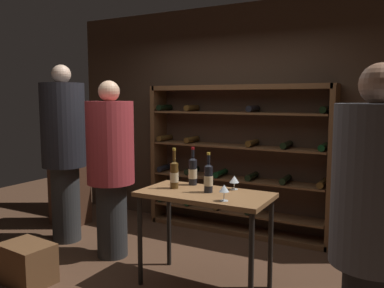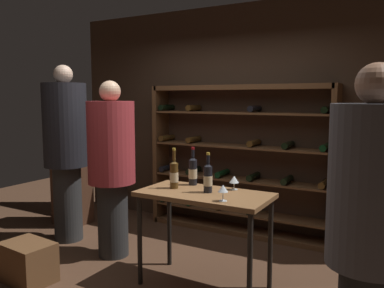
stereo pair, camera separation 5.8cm
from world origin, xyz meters
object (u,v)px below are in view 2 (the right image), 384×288
at_px(wine_crate, 28,262).
at_px(tasting_table, 204,204).
at_px(wine_glass_stemmed_left, 234,180).
at_px(display_cabinet, 71,168).
at_px(wine_bottle_green_slim, 174,174).
at_px(wine_bottle_red_label, 208,178).
at_px(wine_glass_stemmed_right, 223,189).
at_px(wine_bottle_black_capsule, 193,171).
at_px(person_host_in_suit, 66,145).
at_px(person_guest_plum_blouse, 112,162).
at_px(wine_rack, 237,161).
at_px(person_bystander_dark_jacket, 370,223).

bearing_deg(wine_crate, tasting_table, 25.98).
bearing_deg(wine_glass_stemmed_left, display_cabinet, 168.48).
relative_size(wine_bottle_green_slim, wine_glass_stemmed_left, 2.92).
relative_size(tasting_table, wine_bottle_red_label, 3.26).
relative_size(display_cabinet, wine_bottle_green_slim, 4.06).
height_order(tasting_table, wine_glass_stemmed_right, wine_glass_stemmed_right).
bearing_deg(wine_bottle_red_label, tasting_table, -141.99).
bearing_deg(wine_bottle_black_capsule, person_host_in_suit, 178.56).
bearing_deg(person_guest_plum_blouse, wine_rack, 17.88).
bearing_deg(person_guest_plum_blouse, person_bystander_dark_jacket, -59.48).
distance_m(tasting_table, wine_crate, 1.74).
distance_m(wine_rack, person_bystander_dark_jacket, 2.89).
bearing_deg(wine_glass_stemmed_right, person_host_in_suit, 168.54).
height_order(wine_rack, wine_bottle_green_slim, wine_rack).
relative_size(person_host_in_suit, wine_bottle_red_label, 5.84).
height_order(person_host_in_suit, wine_crate, person_host_in_suit).
xyz_separation_m(person_guest_plum_blouse, person_host_in_suit, (-0.79, 0.11, 0.12)).
distance_m(person_guest_plum_blouse, wine_crate, 1.25).
height_order(person_bystander_dark_jacket, wine_bottle_red_label, person_bystander_dark_jacket).
relative_size(person_guest_plum_blouse, person_bystander_dark_jacket, 1.00).
bearing_deg(wine_crate, wine_glass_stemmed_right, 16.81).
bearing_deg(wine_bottle_red_label, wine_glass_stemmed_right, -40.65).
xyz_separation_m(tasting_table, wine_crate, (-1.47, -0.72, -0.58)).
relative_size(wine_rack, wine_crate, 4.92).
bearing_deg(person_guest_plum_blouse, wine_glass_stemmed_left, -36.56).
relative_size(wine_crate, wine_bottle_red_label, 1.35).
bearing_deg(tasting_table, person_bystander_dark_jacket, -29.20).
distance_m(person_bystander_dark_jacket, wine_crate, 3.01).
bearing_deg(wine_rack, display_cabinet, -160.51).
relative_size(tasting_table, wine_bottle_black_capsule, 3.18).
distance_m(wine_bottle_green_slim, wine_glass_stemmed_left, 0.55).
relative_size(person_bystander_dark_jacket, wine_bottle_red_label, 5.28).
xyz_separation_m(wine_rack, wine_bottle_black_capsule, (0.09, -1.28, 0.08)).
bearing_deg(wine_crate, wine_bottle_green_slim, 32.33).
bearing_deg(tasting_table, wine_rack, 102.49).
height_order(display_cabinet, wine_bottle_red_label, display_cabinet).
relative_size(tasting_table, person_guest_plum_blouse, 0.62).
distance_m(wine_rack, wine_bottle_black_capsule, 1.29).
xyz_separation_m(wine_crate, wine_bottle_green_slim, (1.15, 0.73, 0.82)).
relative_size(wine_rack, display_cabinet, 1.55).
bearing_deg(wine_bottle_black_capsule, person_bystander_dark_jacket, -31.47).
xyz_separation_m(tasting_table, person_host_in_suit, (-1.99, 0.27, 0.38)).
height_order(wine_rack, tasting_table, wine_rack).
distance_m(wine_bottle_black_capsule, wine_glass_stemmed_right, 0.66).
xyz_separation_m(person_guest_plum_blouse, wine_bottle_green_slim, (0.87, -0.15, -0.03)).
relative_size(wine_rack, person_bystander_dark_jacket, 1.26).
xyz_separation_m(tasting_table, person_bystander_dark_jacket, (1.41, -0.79, 0.27)).
bearing_deg(person_host_in_suit, wine_bottle_black_capsule, -38.44).
relative_size(wine_glass_stemmed_right, wine_glass_stemmed_left, 1.05).
bearing_deg(display_cabinet, wine_rack, 19.49).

